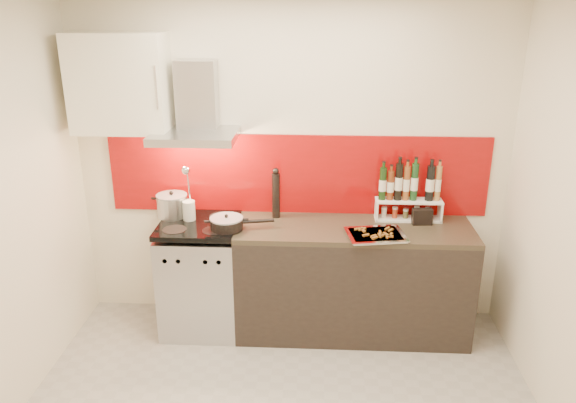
# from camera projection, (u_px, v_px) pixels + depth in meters

# --- Properties ---
(back_wall) EXTENTS (3.40, 0.02, 2.60)m
(back_wall) POSITION_uv_depth(u_px,v_px,m) (291.00, 164.00, 4.43)
(back_wall) COLOR silver
(back_wall) RESTS_ON ground
(backsplash) EXTENTS (3.00, 0.02, 0.64)m
(backsplash) POSITION_uv_depth(u_px,v_px,m) (297.00, 174.00, 4.45)
(backsplash) COLOR #870807
(backsplash) RESTS_ON back_wall
(range_stove) EXTENTS (0.60, 0.60, 0.91)m
(range_stove) POSITION_uv_depth(u_px,v_px,m) (202.00, 277.00, 4.48)
(range_stove) COLOR #B7B7BA
(range_stove) RESTS_ON ground
(counter) EXTENTS (1.80, 0.60, 0.90)m
(counter) POSITION_uv_depth(u_px,v_px,m) (352.00, 279.00, 4.42)
(counter) COLOR black
(counter) RESTS_ON ground
(range_hood) EXTENTS (0.62, 0.50, 0.61)m
(range_hood) POSITION_uv_depth(u_px,v_px,m) (196.00, 112.00, 4.16)
(range_hood) COLOR #B7B7BA
(range_hood) RESTS_ON back_wall
(upper_cabinet) EXTENTS (0.70, 0.35, 0.72)m
(upper_cabinet) POSITION_uv_depth(u_px,v_px,m) (120.00, 83.00, 4.11)
(upper_cabinet) COLOR white
(upper_cabinet) RESTS_ON back_wall
(stock_pot) EXTENTS (0.24, 0.24, 0.21)m
(stock_pot) POSITION_uv_depth(u_px,v_px,m) (172.00, 205.00, 4.42)
(stock_pot) COLOR #B7B7BA
(stock_pot) RESTS_ON range_stove
(saute_pan) EXTENTS (0.48, 0.25, 0.12)m
(saute_pan) POSITION_uv_depth(u_px,v_px,m) (228.00, 223.00, 4.19)
(saute_pan) COLOR black
(saute_pan) RESTS_ON range_stove
(utensil_jar) EXTENTS (0.10, 0.15, 0.47)m
(utensil_jar) POSITION_uv_depth(u_px,v_px,m) (189.00, 205.00, 4.32)
(utensil_jar) COLOR silver
(utensil_jar) RESTS_ON range_stove
(pepper_mill) EXTENTS (0.06, 0.06, 0.41)m
(pepper_mill) POSITION_uv_depth(u_px,v_px,m) (276.00, 194.00, 4.39)
(pepper_mill) COLOR black
(pepper_mill) RESTS_ON counter
(step_shelf) EXTENTS (0.51, 0.14, 0.46)m
(step_shelf) POSITION_uv_depth(u_px,v_px,m) (409.00, 193.00, 4.32)
(step_shelf) COLOR white
(step_shelf) RESTS_ON counter
(caddy_box) EXTENTS (0.16, 0.08, 0.13)m
(caddy_box) POSITION_uv_depth(u_px,v_px,m) (422.00, 217.00, 4.29)
(caddy_box) COLOR black
(caddy_box) RESTS_ON counter
(baking_tray) EXTENTS (0.46, 0.38, 0.03)m
(baking_tray) POSITION_uv_depth(u_px,v_px,m) (376.00, 235.00, 4.08)
(baking_tray) COLOR silver
(baking_tray) RESTS_ON counter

